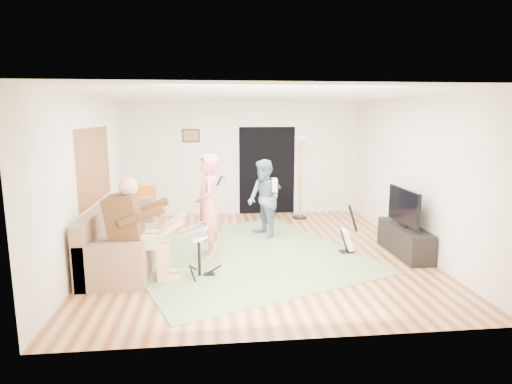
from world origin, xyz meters
TOP-DOWN VIEW (x-y plane):
  - floor at (0.00, 0.00)m, footprint 6.00×6.00m
  - walls at (0.00, 0.00)m, footprint 5.50×6.00m
  - ceiling at (0.00, 0.00)m, footprint 6.00×6.00m
  - window_blinds at (-2.74, 0.20)m, footprint 0.00×2.05m
  - doorway at (0.55, 2.99)m, footprint 2.10×0.00m
  - picture_frame at (-1.25, 2.99)m, footprint 0.42×0.03m
  - area_rug at (-0.30, -0.12)m, footprint 4.81×4.96m
  - sofa at (-2.30, -0.39)m, footprint 0.95×2.29m
  - drummer at (-1.85, -1.04)m, footprint 0.99×0.55m
  - drum_kit at (-1.00, -1.04)m, footprint 0.39×0.70m
  - singer at (-0.87, -0.19)m, footprint 0.47×0.67m
  - microphone at (-0.67, -0.19)m, footprint 0.06×0.06m
  - guitarist at (0.22, 0.93)m, footprint 0.81×0.91m
  - guitar_held at (0.42, 0.93)m, footprint 0.16×0.61m
  - guitar_spare at (1.54, -0.21)m, footprint 0.31×0.28m
  - torchiere_lamp at (1.25, 2.40)m, footprint 0.34×0.34m
  - dining_chair at (-2.11, 1.83)m, footprint 0.46×0.48m
  - tv_cabinet at (2.50, -0.38)m, footprint 0.40×1.40m
  - television at (2.45, -0.38)m, footprint 0.06×1.08m

SIDE VIEW (x-z plane):
  - floor at x=0.00m, z-range 0.00..0.00m
  - area_rug at x=-0.30m, z-range 0.00..0.02m
  - guitar_spare at x=1.54m, z-range -0.18..0.67m
  - tv_cabinet at x=2.50m, z-range 0.00..0.50m
  - sofa at x=-2.30m, z-range -0.16..0.77m
  - drum_kit at x=-1.00m, z-range -0.05..0.67m
  - dining_chair at x=-2.11m, z-range -0.13..0.77m
  - drummer at x=-1.85m, z-range -0.17..1.35m
  - guitarist at x=0.22m, z-range 0.00..1.53m
  - television at x=2.45m, z-range 0.55..1.15m
  - singer at x=-0.87m, z-range 0.00..1.76m
  - guitar_held at x=0.42m, z-range 0.91..1.17m
  - doorway at x=0.55m, z-range 0.00..2.10m
  - torchiere_lamp at x=1.25m, z-range 0.35..2.25m
  - microphone at x=-0.67m, z-range 1.19..1.43m
  - walls at x=0.00m, z-range 0.00..2.70m
  - window_blinds at x=-2.74m, z-range 0.53..2.58m
  - picture_frame at x=-1.25m, z-range 1.74..2.06m
  - ceiling at x=0.00m, z-range 2.70..2.70m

